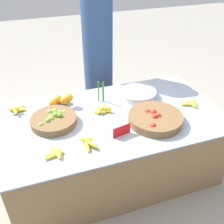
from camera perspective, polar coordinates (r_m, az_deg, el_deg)
ground_plane at (r=2.67m, az=-0.00°, el=-12.43°), size 12.00×12.00×0.00m
market_table at (r=2.44m, az=-0.00°, el=-7.23°), size 1.90×1.05×0.65m
lime_bowl at (r=2.20m, az=-12.52°, el=-1.72°), size 0.38×0.38×0.10m
tomato_basket at (r=2.19m, az=9.41°, el=-1.39°), size 0.45×0.45×0.10m
orange_pile at (r=2.42m, az=-10.79°, el=2.62°), size 0.22×0.17×0.13m
metal_bowl at (r=2.52m, az=5.80°, el=3.93°), size 0.33×0.33×0.06m
price_sign at (r=2.02m, az=2.12°, el=-4.09°), size 0.15×0.04×0.09m
veg_bundle at (r=2.40m, az=-2.14°, el=4.41°), size 0.06×0.05×0.20m
banana_bunch_middle_left at (r=1.94m, az=-5.34°, el=-6.80°), size 0.14×0.16×0.06m
banana_bunch_front_left at (r=2.49m, az=16.52°, el=1.84°), size 0.18×0.15×0.04m
banana_bunch_front_right at (r=2.29m, az=-2.11°, el=0.51°), size 0.18×0.14×0.06m
banana_bunch_middle_right at (r=1.92m, az=-12.20°, el=-8.71°), size 0.16×0.18×0.03m
banana_bunch_back_center at (r=2.44m, az=-20.04°, el=0.60°), size 0.16×0.18×0.06m
vendor_person at (r=2.94m, az=-3.06°, el=11.55°), size 0.32×0.32×1.74m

